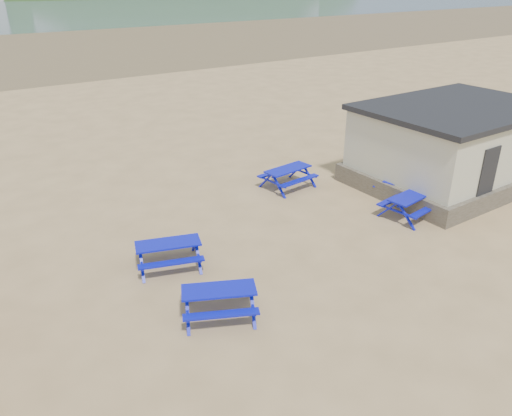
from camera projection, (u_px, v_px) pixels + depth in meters
ground at (246, 269)px, 14.35m from camera, size 400.00×400.00×0.00m
picnic_table_blue_a at (169, 254)px, 14.35m from camera, size 2.21×1.98×0.77m
picnic_table_blue_b at (288, 178)px, 19.69m from camera, size 2.06×1.73×0.80m
picnic_table_blue_c at (400, 186)px, 19.03m from camera, size 2.04×1.81×0.73m
picnic_table_blue_d at (219, 302)px, 12.28m from camera, size 2.27×2.10×0.76m
picnic_table_blue_f at (410, 206)px, 17.34m from camera, size 2.08×1.76×0.79m
amenity_block at (453, 144)px, 19.78m from camera, size 7.40×5.40×3.15m
headland_town at (140, 15)px, 236.18m from camera, size 264.00×144.00×108.00m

